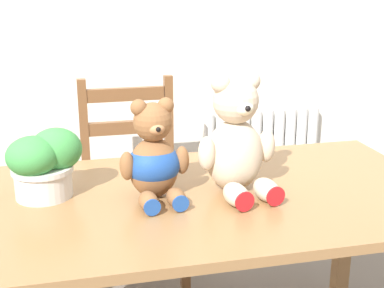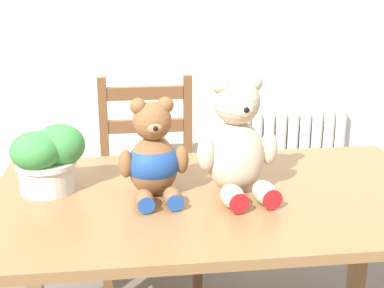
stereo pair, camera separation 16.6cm
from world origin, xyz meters
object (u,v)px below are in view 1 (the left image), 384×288
wooden_chair_behind (132,192)px  teddy_bear_right (236,142)px  potted_plant (44,162)px  teddy_bear_left (154,159)px

wooden_chair_behind → teddy_bear_right: size_ratio=2.58×
wooden_chair_behind → teddy_bear_right: bearing=108.7°
wooden_chair_behind → potted_plant: wooden_chair_behind is taller
teddy_bear_left → teddy_bear_right: size_ratio=0.82×
teddy_bear_left → wooden_chair_behind: bearing=-95.9°
wooden_chair_behind → teddy_bear_left: teddy_bear_left is taller
wooden_chair_behind → teddy_bear_right: (0.25, -0.74, 0.45)m
wooden_chair_behind → teddy_bear_left: size_ratio=3.13×
wooden_chair_behind → teddy_bear_right: 0.90m
teddy_bear_left → potted_plant: teddy_bear_left is taller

